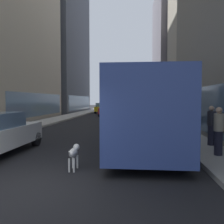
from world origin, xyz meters
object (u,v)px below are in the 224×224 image
Objects in this scene: dalmatian_dog at (74,153)px; car_blue_hatchback at (127,108)px; car_red_coupe at (108,110)px; car_silver_sedan at (137,106)px; pedestrian_in_coat at (211,125)px; pedestrian_with_handbag at (219,131)px; car_black_suv at (117,106)px; car_yellow_taxi at (102,108)px; transit_bus at (142,106)px; box_truck at (138,103)px.

car_blue_hatchback is at bearing 88.95° from dalmatian_dog.
car_silver_sedan is (4.00, 15.94, -0.00)m from car_red_coupe.
pedestrian_in_coat is at bearing -80.94° from car_blue_hatchback.
car_black_suv is at bearing 99.53° from pedestrian_with_handbag.
car_black_suv is 2.37× the size of pedestrian_with_handbag.
car_yellow_taxi is at bearing -169.16° from car_blue_hatchback.
transit_bus is at bearing -86.59° from car_blue_hatchback.
car_red_coupe is 7.45m from car_blue_hatchback.
box_truck is (0.00, 17.23, -0.11)m from transit_bus.
car_blue_hatchback is at bearing 10.84° from car_yellow_taxi.
car_blue_hatchback is 30.36m from pedestrian_with_handbag.
pedestrian_with_handbag is (8.17, -29.31, 0.19)m from car_yellow_taxi.
car_yellow_taxi and car_black_suv have the same top height.
car_yellow_taxi is 0.99× the size of car_red_coupe.
car_blue_hatchback is at bearing 71.20° from car_red_coupe.
dalmatian_dog is (1.82, -40.87, -0.31)m from car_black_suv.
box_truck is at bearing 90.00° from transit_bus.
pedestrian_with_handbag reaches higher than car_yellow_taxi.
transit_bus is at bearing 66.00° from dalmatian_dog.
car_black_suv is at bearing 92.55° from dalmatian_dog.
dalmatian_dog is at bearing -93.07° from car_silver_sedan.
car_yellow_taxi is 30.43m from pedestrian_with_handbag.
car_black_suv is (-4.00, 35.97, -0.96)m from transit_bus.
car_red_coupe is 4.74× the size of dalmatian_dog.
box_truck is 18.75m from pedestrian_in_coat.
car_black_suv is 40.91m from dalmatian_dog.
transit_bus is 17.23m from box_truck.
car_yellow_taxi is at bearing -99.23° from car_black_suv.
pedestrian_in_coat is (2.89, -18.52, -0.66)m from box_truck.
pedestrian_with_handbag is at bearing -74.07° from car_red_coupe.
pedestrian_in_coat is (2.89, -37.06, 0.19)m from car_silver_sedan.
box_truck is at bearing -77.95° from car_black_suv.
car_silver_sedan and car_black_suv have the same top height.
car_black_suv is at bearing 102.05° from box_truck.
dalmatian_dog is (-0.58, -31.79, -0.31)m from car_blue_hatchback.
car_silver_sedan is at bearing -2.72° from car_black_suv.
transit_bus reaches higher than pedestrian_in_coat.
car_yellow_taxi reaches higher than dalmatian_dog.
box_truck is 22.27m from dalmatian_dog.
car_red_coupe is 2.70× the size of pedestrian_in_coat.
pedestrian_with_handbag is at bearing -74.42° from car_yellow_taxi.
transit_bus is at bearing 128.88° from pedestrian_with_handbag.
box_truck is 4.44× the size of pedestrian_in_coat.
box_truck is at bearing -90.00° from car_silver_sedan.
transit_bus reaches higher than car_yellow_taxi.
car_silver_sedan is at bearing 86.93° from dalmatian_dog.
pedestrian_in_coat reaches higher than car_yellow_taxi.
pedestrian_in_coat reaches higher than dalmatian_dog.
pedestrian_in_coat is at bearing -85.54° from car_silver_sedan.
box_truck reaches higher than car_red_coupe.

